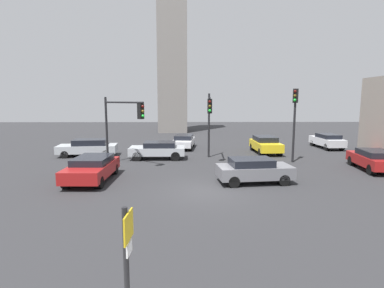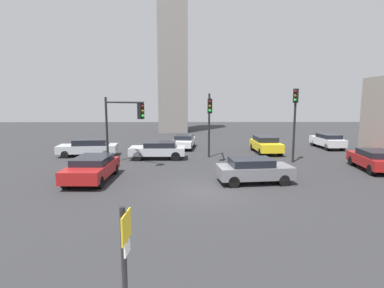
% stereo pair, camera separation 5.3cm
% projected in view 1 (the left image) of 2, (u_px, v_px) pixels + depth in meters
% --- Properties ---
extents(ground_plane, '(95.07, 95.07, 0.00)m').
position_uv_depth(ground_plane, '(209.00, 191.00, 15.38)').
color(ground_plane, '#2D2D30').
extents(direction_sign, '(0.14, 0.57, 2.57)m').
position_uv_depth(direction_sign, '(127.00, 263.00, 5.42)').
color(direction_sign, black).
rests_on(direction_sign, ground_plane).
extents(traffic_light_0, '(3.13, 2.49, 4.73)m').
position_uv_depth(traffic_light_0, '(123.00, 118.00, 20.65)').
color(traffic_light_0, black).
rests_on(traffic_light_0, ground_plane).
extents(traffic_light_1, '(0.39, 3.18, 5.02)m').
position_uv_depth(traffic_light_1, '(209.00, 114.00, 22.58)').
color(traffic_light_1, black).
rests_on(traffic_light_1, ground_plane).
extents(traffic_light_2, '(0.44, 0.49, 5.32)m').
position_uv_depth(traffic_light_2, '(295.00, 112.00, 21.93)').
color(traffic_light_2, black).
rests_on(traffic_light_2, ground_plane).
extents(car_0, '(4.78, 2.33, 1.37)m').
position_uv_depth(car_0, '(88.00, 147.00, 24.85)').
color(car_0, '#ADB2B7').
rests_on(car_0, ground_plane).
extents(car_1, '(2.25, 4.28, 1.34)m').
position_uv_depth(car_1, '(374.00, 159.00, 19.81)').
color(car_1, maroon).
rests_on(car_1, ground_plane).
extents(car_2, '(2.01, 4.18, 1.43)m').
position_uv_depth(car_2, '(265.00, 144.00, 26.24)').
color(car_2, yellow).
rests_on(car_2, ground_plane).
extents(car_3, '(2.15, 4.59, 1.35)m').
position_uv_depth(car_3, '(92.00, 168.00, 17.31)').
color(car_3, maroon).
rests_on(car_3, ground_plane).
extents(car_4, '(4.20, 2.25, 1.37)m').
position_uv_depth(car_4, '(254.00, 170.00, 16.84)').
color(car_4, slate).
rests_on(car_4, ground_plane).
extents(car_5, '(4.23, 1.95, 1.32)m').
position_uv_depth(car_5, '(158.00, 150.00, 23.65)').
color(car_5, '#ADB2B7').
rests_on(car_5, ground_plane).
extents(car_6, '(1.92, 4.11, 1.36)m').
position_uv_depth(car_6, '(327.00, 140.00, 28.81)').
color(car_6, silver).
rests_on(car_6, ground_plane).
extents(car_7, '(2.21, 4.26, 1.25)m').
position_uv_depth(car_7, '(184.00, 141.00, 28.76)').
color(car_7, silver).
rests_on(car_7, ground_plane).
extents(skyline_tower, '(3.98, 3.98, 23.98)m').
position_uv_depth(skyline_tower, '(173.00, 45.00, 42.10)').
color(skyline_tower, gray).
rests_on(skyline_tower, ground_plane).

